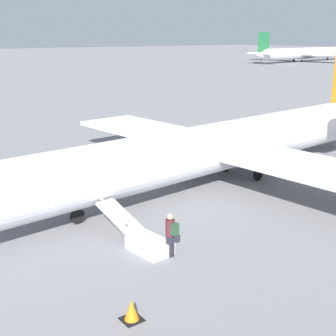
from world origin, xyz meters
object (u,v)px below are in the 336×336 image
(airplane_main, at_px, (224,145))
(boarding_stairs, at_px, (143,239))
(airplane_taxiing_distant, at_px, (304,53))
(passenger, at_px, (171,232))

(airplane_main, xyz_separation_m, boarding_stairs, (8.65, 4.67, -1.77))
(airplane_taxiing_distant, distance_m, passenger, 146.02)
(airplane_main, bearing_deg, passenger, 30.92)
(boarding_stairs, height_order, passenger, boarding_stairs)
(airplane_main, relative_size, airplane_taxiing_distant, 0.65)
(boarding_stairs, xyz_separation_m, passenger, (-0.44, 1.26, 0.62))
(airplane_main, distance_m, airplane_taxiing_distant, 135.88)
(airplane_main, distance_m, boarding_stairs, 9.99)
(airplane_main, relative_size, passenger, 19.19)
(airplane_main, xyz_separation_m, passenger, (8.21, 5.94, -1.15))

